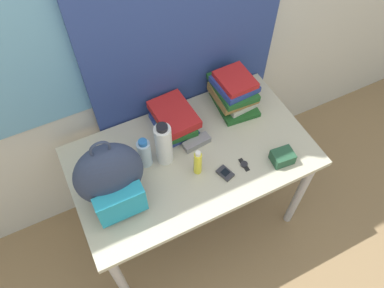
{
  "coord_description": "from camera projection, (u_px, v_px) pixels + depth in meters",
  "views": [
    {
      "loc": [
        -0.48,
        -0.61,
        2.39
      ],
      "look_at": [
        0.0,
        0.36,
        0.86
      ],
      "focal_mm": 35.0,
      "sensor_mm": 36.0,
      "label": 1
    }
  ],
  "objects": [
    {
      "name": "ground_plane",
      "position": [
        217.0,
        263.0,
        2.39
      ],
      "size": [
        12.0,
        12.0,
        0.0
      ],
      "primitive_type": "plane",
      "color": "#8C704C"
    },
    {
      "name": "wall_back",
      "position": [
        150.0,
        28.0,
        1.78
      ],
      "size": [
        6.0,
        0.06,
        2.5
      ],
      "color": "beige",
      "rests_on": "ground_plane"
    },
    {
      "name": "curtain_blue",
      "position": [
        185.0,
        25.0,
        1.79
      ],
      "size": [
        1.07,
        0.04,
        2.5
      ],
      "color": "navy",
      "rests_on": "ground_plane"
    },
    {
      "name": "desk",
      "position": [
        192.0,
        165.0,
        2.03
      ],
      "size": [
        1.26,
        0.72,
        0.76
      ],
      "color": "#B7B299",
      "rests_on": "ground_plane"
    },
    {
      "name": "backpack",
      "position": [
        110.0,
        177.0,
        1.67
      ],
      "size": [
        0.32,
        0.26,
        0.43
      ],
      "color": "#2D3851",
      "rests_on": "desk"
    },
    {
      "name": "book_stack_left",
      "position": [
        174.0,
        119.0,
        2.01
      ],
      "size": [
        0.21,
        0.29,
        0.12
      ],
      "color": "navy",
      "rests_on": "desk"
    },
    {
      "name": "book_stack_center",
      "position": [
        234.0,
        91.0,
        2.07
      ],
      "size": [
        0.23,
        0.3,
        0.22
      ],
      "color": "#1E5623",
      "rests_on": "desk"
    },
    {
      "name": "water_bottle",
      "position": [
        145.0,
        153.0,
        1.86
      ],
      "size": [
        0.07,
        0.07,
        0.19
      ],
      "color": "silver",
      "rests_on": "desk"
    },
    {
      "name": "sports_bottle",
      "position": [
        164.0,
        144.0,
        1.83
      ],
      "size": [
        0.08,
        0.08,
        0.27
      ],
      "color": "white",
      "rests_on": "desk"
    },
    {
      "name": "sunscreen_bottle",
      "position": [
        198.0,
        163.0,
        1.83
      ],
      "size": [
        0.04,
        0.04,
        0.17
      ],
      "color": "yellow",
      "rests_on": "desk"
    },
    {
      "name": "cell_phone",
      "position": [
        225.0,
        173.0,
        1.88
      ],
      "size": [
        0.08,
        0.09,
        0.02
      ],
      "color": "#2D2D33",
      "rests_on": "desk"
    },
    {
      "name": "sunglasses_case",
      "position": [
        197.0,
        142.0,
        1.98
      ],
      "size": [
        0.16,
        0.07,
        0.04
      ],
      "color": "gray",
      "rests_on": "desk"
    },
    {
      "name": "camera_pouch",
      "position": [
        282.0,
        157.0,
        1.91
      ],
      "size": [
        0.12,
        0.1,
        0.07
      ],
      "color": "#234C33",
      "rests_on": "desk"
    },
    {
      "name": "wristwatch",
      "position": [
        244.0,
        164.0,
        1.91
      ],
      "size": [
        0.04,
        0.08,
        0.01
      ],
      "color": "black",
      "rests_on": "desk"
    }
  ]
}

